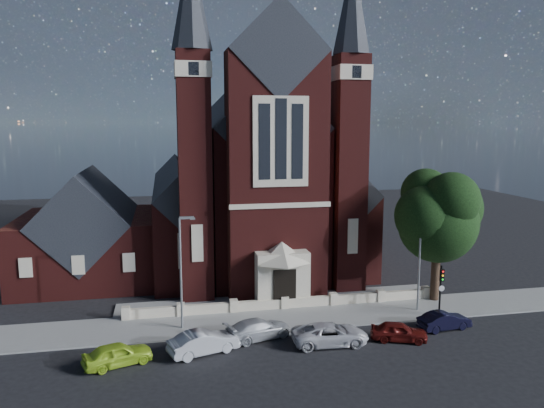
{
  "coord_description": "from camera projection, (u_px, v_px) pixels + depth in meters",
  "views": [
    {
      "loc": [
        -8.95,
        -32.24,
        14.46
      ],
      "look_at": [
        0.13,
        12.0,
        7.51
      ],
      "focal_mm": 35.0,
      "sensor_mm": 36.0,
      "label": 1
    }
  ],
  "objects": [
    {
      "name": "street_lamp_left",
      "position": [
        182.0,
        266.0,
        36.8
      ],
      "size": [
        1.16,
        0.22,
        8.09
      ],
      "color": "gray",
      "rests_on": "ground"
    },
    {
      "name": "car_silver_a",
      "position": [
        204.0,
        342.0,
        33.43
      ],
      "size": [
        4.74,
        2.92,
        1.47
      ],
      "primitive_type": "imported",
      "rotation": [
        0.0,
        0.0,
        1.9
      ],
      "color": "#B5B8BD",
      "rests_on": "ground"
    },
    {
      "name": "traffic_signal",
      "position": [
        441.0,
        284.0,
        39.34
      ],
      "size": [
        0.28,
        0.42,
        4.0
      ],
      "color": "black",
      "rests_on": "ground"
    },
    {
      "name": "parish_hall",
      "position": [
        88.0,
        237.0,
        48.83
      ],
      "size": [
        12.0,
        12.2,
        10.24
      ],
      "color": "#4C1614",
      "rests_on": "ground"
    },
    {
      "name": "car_lime_van",
      "position": [
        118.0,
        354.0,
        31.81
      ],
      "size": [
        4.43,
        2.95,
        1.4
      ],
      "primitive_type": "imported",
      "rotation": [
        0.0,
        0.0,
        1.92
      ],
      "color": "#A3CD29",
      "rests_on": "ground"
    },
    {
      "name": "car_silver_b",
      "position": [
        259.0,
        329.0,
        35.78
      ],
      "size": [
        5.0,
        3.22,
        1.35
      ],
      "primitive_type": "imported",
      "rotation": [
        0.0,
        0.0,
        1.88
      ],
      "color": "#ADB0B5",
      "rests_on": "ground"
    },
    {
      "name": "forecourt_paving",
      "position": [
        279.0,
        301.0,
        43.42
      ],
      "size": [
        26.0,
        3.0,
        0.14
      ],
      "primitive_type": "cube",
      "color": "gray",
      "rests_on": "ground"
    },
    {
      "name": "street_lamp_right",
      "position": [
        421.0,
        253.0,
        40.38
      ],
      "size": [
        1.16,
        0.22,
        8.09
      ],
      "color": "gray",
      "rests_on": "ground"
    },
    {
      "name": "pavement_strip",
      "position": [
        290.0,
        318.0,
        39.55
      ],
      "size": [
        60.0,
        5.0,
        0.12
      ],
      "primitive_type": "cube",
      "color": "gray",
      "rests_on": "ground"
    },
    {
      "name": "car_navy",
      "position": [
        444.0,
        321.0,
        37.37
      ],
      "size": [
        3.98,
        1.84,
        1.26
      ],
      "primitive_type": "imported",
      "rotation": [
        0.0,
        0.0,
        1.7
      ],
      "color": "black",
      "rests_on": "ground"
    },
    {
      "name": "street_tree",
      "position": [
        441.0,
        218.0,
        42.17
      ],
      "size": [
        6.4,
        6.6,
        10.7
      ],
      "color": "black",
      "rests_on": "ground"
    },
    {
      "name": "car_dark_red",
      "position": [
        399.0,
        331.0,
        35.42
      ],
      "size": [
        4.03,
        2.67,
        1.27
      ],
      "primitive_type": "imported",
      "rotation": [
        0.0,
        0.0,
        1.23
      ],
      "color": "#5E1310",
      "rests_on": "ground"
    },
    {
      "name": "ground",
      "position": [
        264.0,
        278.0,
        49.72
      ],
      "size": [
        120.0,
        120.0,
        0.0
      ],
      "primitive_type": "plane",
      "color": "black",
      "rests_on": "ground"
    },
    {
      "name": "church",
      "position": [
        250.0,
        182.0,
        56.16
      ],
      "size": [
        20.01,
        34.9,
        29.2
      ],
      "color": "#4C1614",
      "rests_on": "ground"
    },
    {
      "name": "forecourt_wall",
      "position": [
        284.0,
        309.0,
        41.49
      ],
      "size": [
        24.0,
        0.4,
        0.9
      ],
      "primitive_type": "cube",
      "color": "#C1B69A",
      "rests_on": "ground"
    },
    {
      "name": "car_white_suv",
      "position": [
        330.0,
        334.0,
        34.82
      ],
      "size": [
        5.15,
        2.55,
        1.4
      ],
      "primitive_type": "imported",
      "rotation": [
        0.0,
        0.0,
        1.53
      ],
      "color": "silver",
      "rests_on": "ground"
    }
  ]
}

